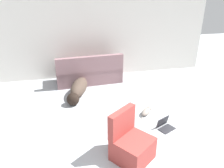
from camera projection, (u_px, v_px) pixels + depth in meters
wall_back at (104, 33)px, 6.85m from camera, size 6.79×0.06×2.75m
couch at (89, 73)px, 6.69m from camera, size 2.00×0.90×0.91m
dog at (78, 89)px, 5.89m from camera, size 0.75×1.51×0.41m
cat at (146, 111)px, 5.10m from camera, size 0.40×0.42×0.13m
laptop_open at (164, 125)px, 4.59m from camera, size 0.41×0.38×0.23m
book_black at (114, 130)px, 4.54m from camera, size 0.26×0.26×0.02m
side_chair at (131, 144)px, 3.71m from camera, size 0.84×0.84×0.88m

